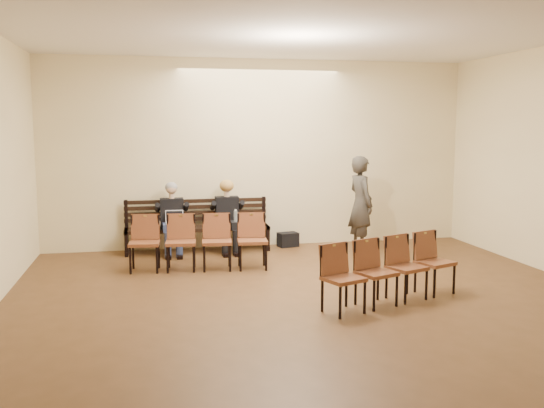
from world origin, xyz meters
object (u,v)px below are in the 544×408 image
at_px(seated_man, 172,220).
at_px(chair_row_back, 392,270).
at_px(passerby, 361,197).
at_px(seated_woman, 228,219).
at_px(laptop, 175,224).
at_px(bench, 198,239).
at_px(bag, 288,240).
at_px(chair_row_front, 199,242).
at_px(water_bottle, 236,223).

height_order(seated_man, chair_row_back, seated_man).
distance_m(seated_man, passerby, 3.40).
distance_m(seated_woman, laptop, 0.98).
distance_m(bench, bag, 1.71).
xyz_separation_m(bench, chair_row_front, (-0.10, -1.43, 0.22)).
xyz_separation_m(seated_woman, chair_row_front, (-0.63, -1.31, -0.16)).
bearing_deg(seated_man, laptop, -79.72).
bearing_deg(bench, bag, 3.35).
xyz_separation_m(bag, passerby, (1.18, -0.70, 0.87)).
distance_m(seated_woman, chair_row_back, 3.96).
distance_m(water_bottle, bag, 1.22).
bearing_deg(water_bottle, bench, 153.09).
bearing_deg(seated_man, bench, 14.74).
relative_size(bench, seated_woman, 2.17).
distance_m(bag, chair_row_back, 3.86).
bearing_deg(bag, water_bottle, -157.92).
distance_m(seated_man, bag, 2.23).
height_order(passerby, chair_row_front, passerby).
distance_m(bench, water_bottle, 0.80).
bearing_deg(passerby, chair_row_back, 158.88).
relative_size(seated_man, chair_row_back, 0.60).
relative_size(bag, chair_row_front, 0.17).
bearing_deg(chair_row_back, bench, 99.10).
xyz_separation_m(bag, chair_row_front, (-1.80, -1.53, 0.31)).
distance_m(seated_man, chair_row_back, 4.47).
relative_size(bag, chair_row_back, 0.18).
distance_m(laptop, chair_row_front, 1.16).
distance_m(passerby, chair_row_back, 3.25).
xyz_separation_m(water_bottle, chair_row_back, (1.54, -3.39, -0.14)).
distance_m(bench, chair_row_back, 4.32).
distance_m(laptop, chair_row_back, 4.29).
bearing_deg(laptop, water_bottle, -9.22).
height_order(chair_row_front, chair_row_back, chair_row_front).
bearing_deg(seated_woman, bench, 167.36).
xyz_separation_m(laptop, chair_row_front, (0.32, -1.11, -0.12)).
height_order(bench, chair_row_back, chair_row_back).
relative_size(water_bottle, bag, 0.62).
xyz_separation_m(bench, seated_man, (-0.46, -0.12, 0.39)).
xyz_separation_m(seated_woman, laptop, (-0.96, -0.20, -0.03)).
height_order(seated_woman, laptop, seated_woman).
relative_size(passerby, chair_row_back, 0.98).
height_order(seated_man, seated_woman, seated_man).
bearing_deg(chair_row_back, passerby, 55.96).
bearing_deg(water_bottle, seated_man, 169.28).
bearing_deg(chair_row_back, seated_man, 104.94).
height_order(water_bottle, chair_row_front, chair_row_front).
relative_size(passerby, chair_row_front, 0.93).
bearing_deg(chair_row_front, laptop, 111.70).
xyz_separation_m(seated_man, bag, (2.16, 0.22, -0.48)).
bearing_deg(bag, seated_man, -174.19).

